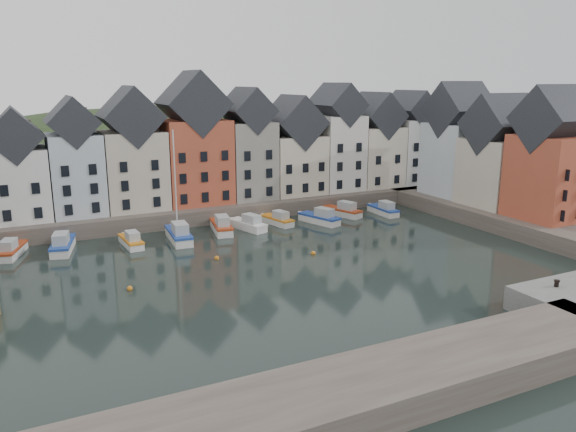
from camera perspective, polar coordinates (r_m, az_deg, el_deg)
ground at (r=54.40m, az=-0.45°, el=-6.20°), size 260.00×260.00×0.00m
far_quay at (r=81.17m, az=-9.71°, el=1.01°), size 90.00×16.00×2.00m
right_quay at (r=78.88m, az=23.49°, el=-0.30°), size 14.00×54.00×2.00m
near_wall at (r=32.16m, az=0.62°, el=-19.24°), size 50.00×6.00×2.00m
hillside at (r=110.65m, az=-13.21°, el=-5.96°), size 153.60×70.40×64.00m
far_terrace at (r=78.92m, az=-7.27°, el=6.55°), size 72.37×8.16×17.78m
right_terrace at (r=80.09m, az=20.81°, el=5.91°), size 8.30×24.25×16.36m
mooring_buoys at (r=57.55m, az=-6.38°, el=-5.01°), size 20.50×5.50×0.50m
boat_a at (r=67.34m, az=-26.29°, el=-3.15°), size 3.44×6.02×2.21m
boat_b at (r=66.85m, az=-21.93°, el=-2.75°), size 3.38×6.80×2.50m
boat_c at (r=66.40m, az=-15.62°, el=-2.47°), size 2.05×5.50×2.07m
boat_d at (r=67.12m, az=-11.01°, el=-1.83°), size 2.68×7.05×13.20m
boat_e at (r=70.36m, az=-6.77°, el=-1.05°), size 3.12×6.72×2.48m
boat_f at (r=71.24m, az=-4.07°, el=-0.85°), size 3.53×6.22×2.28m
boat_g at (r=73.61m, az=-1.06°, el=-0.39°), size 2.88×5.71×2.10m
boat_h at (r=74.28m, az=3.30°, el=-0.22°), size 3.74×6.47×2.37m
boat_i at (r=78.62m, az=5.59°, el=0.51°), size 3.76×6.35×2.33m
boat_j at (r=80.27m, az=9.70°, el=0.62°), size 1.92×5.77×2.20m
mooring_bollard at (r=51.16m, az=25.63°, el=-6.16°), size 0.48×0.48×0.56m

